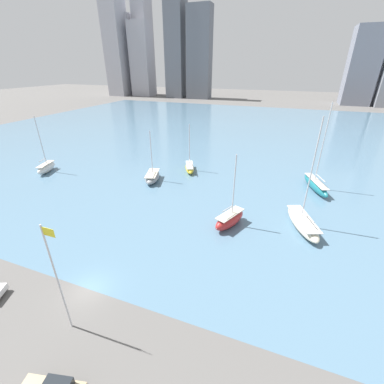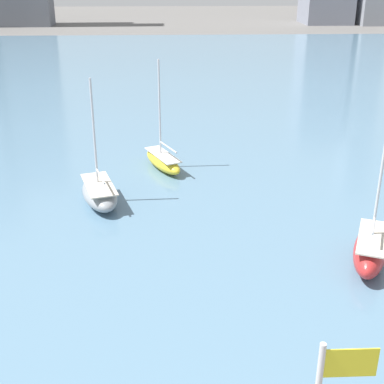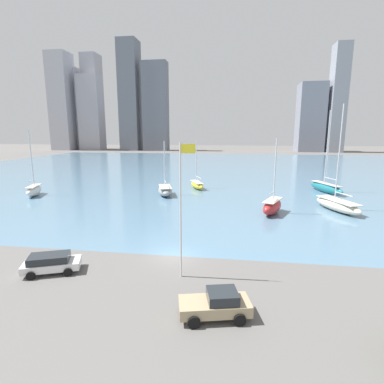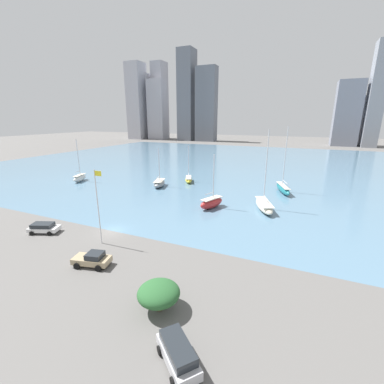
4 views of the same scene
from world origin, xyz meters
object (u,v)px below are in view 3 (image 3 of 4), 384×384
Objects in this scene: parked_wagon_white at (51,263)px; flag_pole at (181,206)px; sailboat_red at (272,206)px; sailboat_white at (34,190)px; sailboat_teal at (326,187)px; parked_pickup_tan at (216,304)px; sailboat_yellow at (197,185)px; sailboat_gray at (165,190)px; sailboat_cream at (338,205)px.

flag_pole is at bearing 72.64° from parked_wagon_white.
flag_pole reaches higher than parked_wagon_white.
sailboat_white is (-42.42, 6.58, -0.07)m from sailboat_red.
sailboat_teal is 3.25× the size of parked_pickup_tan.
sailboat_red is 2.18× the size of parked_wagon_white.
sailboat_teal is at bearing 118.50° from parked_wagon_white.
sailboat_red is 26.65m from parked_pickup_tan.
sailboat_yellow is at bearing 95.47° from flag_pole.
sailboat_gray is 0.84× the size of sailboat_white.
sailboat_red is 0.90× the size of sailboat_white.
sailboat_yellow is (-23.22, 15.16, -0.13)m from sailboat_cream.
sailboat_teal is (21.84, 38.47, -4.88)m from flag_pole.
sailboat_gray is at bearing 143.73° from sailboat_cream.
parked_wagon_white is at bearing -69.75° from sailboat_white.
sailboat_white is at bearing 177.73° from sailboat_yellow.
sailboat_gray is 24.39m from sailboat_white.
sailboat_white is (-29.12, -11.73, 0.24)m from sailboat_yellow.
parked_pickup_tan is (-16.33, -29.02, -0.08)m from sailboat_cream.
flag_pole is 12.18m from parked_wagon_white.
sailboat_red is at bearing 175.92° from sailboat_cream.
flag_pole reaches higher than parked_pickup_tan.
sailboat_cream reaches higher than parked_wagon_white.
parked_wagon_white is 1.02× the size of parked_pickup_tan.
sailboat_teal reaches higher than sailboat_white.
sailboat_white reaches higher than parked_pickup_tan.
parked_pickup_tan is at bearing -59.51° from sailboat_white.
sailboat_yellow is 22.63m from sailboat_red.
sailboat_yellow is at bearing 4.46° from sailboat_white.
sailboat_white is (-32.87, 27.39, -4.87)m from flag_pole.
sailboat_gray is at bearing 172.87° from sailboat_teal.
parked_wagon_white is (-7.29, -39.94, 0.02)m from sailboat_yellow.
sailboat_cream is 3.16× the size of parked_wagon_white.
parked_pickup_tan is (-18.70, -43.53, -0.18)m from sailboat_teal.
sailboat_yellow is at bearing 40.06° from sailboat_gray.
parked_wagon_white is (-11.04, -0.81, -5.09)m from flag_pole.
sailboat_white is 55.82m from sailboat_teal.
sailboat_red is at bearing 65.35° from flag_pole.
sailboat_cream is at bearing -119.57° from sailboat_teal.
flag_pole is 44.50m from sailboat_teal.
parked_wagon_white is (-30.50, -24.78, -0.11)m from sailboat_cream.
sailboat_cream is 52.45m from sailboat_white.
sailboat_red reaches higher than sailboat_gray.
parked_pickup_tan is (-6.41, -25.87, -0.26)m from sailboat_red.
sailboat_gray reaches higher than parked_wagon_white.
sailboat_red is 1.07× the size of sailboat_gray.
sailboat_white is at bearing 171.17° from sailboat_teal.
flag_pole is 23.40m from sailboat_red.
flag_pole is 39.63m from sailboat_yellow.
sailboat_gray is (-28.26, 7.35, -0.02)m from sailboat_cream.
sailboat_yellow is 31.39m from sailboat_white.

